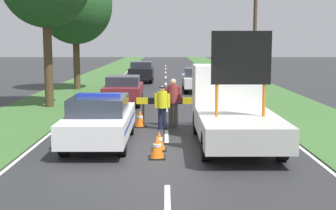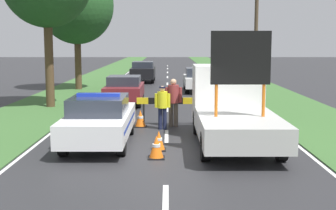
{
  "view_description": "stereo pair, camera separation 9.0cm",
  "coord_description": "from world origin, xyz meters",
  "px_view_note": "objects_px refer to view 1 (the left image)",
  "views": [
    {
      "loc": [
        -0.04,
        -13.2,
        3.14
      ],
      "look_at": [
        0.05,
        1.74,
        1.1
      ],
      "focal_mm": 50.0,
      "sensor_mm": 36.0,
      "label": 1
    },
    {
      "loc": [
        0.05,
        -13.2,
        3.14
      ],
      "look_at": [
        0.05,
        1.74,
        1.1
      ],
      "focal_mm": 50.0,
      "sensor_mm": 36.0,
      "label": 2
    }
  ],
  "objects_px": {
    "traffic_cone_near_truck": "(114,117)",
    "traffic_cone_lane_edge": "(200,115)",
    "traffic_cone_near_police": "(157,147)",
    "roadside_tree_near_right": "(75,5)",
    "traffic_cone_behind_barrier": "(140,118)",
    "road_barrier": "(171,103)",
    "police_officer": "(162,104)",
    "police_car": "(100,120)",
    "work_truck": "(232,107)",
    "queued_car_wagon_maroon": "(124,89)",
    "queued_car_sedan_black": "(142,71)",
    "pedestrian_civilian": "(173,99)",
    "utility_pole": "(255,21)",
    "queued_car_van_white": "(198,79)",
    "traffic_cone_centre_front": "(159,141)"
  },
  "relations": [
    {
      "from": "traffic_cone_lane_edge",
      "to": "queued_car_wagon_maroon",
      "type": "relative_size",
      "value": 0.16
    },
    {
      "from": "traffic_cone_near_police",
      "to": "roadside_tree_near_right",
      "type": "xyz_separation_m",
      "value": [
        -5.53,
        18.11,
        5.09
      ]
    },
    {
      "from": "work_truck",
      "to": "traffic_cone_centre_front",
      "type": "xyz_separation_m",
      "value": [
        -2.26,
        -1.17,
        -0.82
      ]
    },
    {
      "from": "pedestrian_civilian",
      "to": "traffic_cone_near_truck",
      "type": "distance_m",
      "value": 2.45
    },
    {
      "from": "pedestrian_civilian",
      "to": "traffic_cone_near_truck",
      "type": "bearing_deg",
      "value": 172.22
    },
    {
      "from": "police_officer",
      "to": "queued_car_wagon_maroon",
      "type": "xyz_separation_m",
      "value": [
        -1.97,
        6.64,
        -0.17
      ]
    },
    {
      "from": "traffic_cone_lane_edge",
      "to": "road_barrier",
      "type": "bearing_deg",
      "value": -161.32
    },
    {
      "from": "queued_car_sedan_black",
      "to": "queued_car_wagon_maroon",
      "type": "bearing_deg",
      "value": 88.94
    },
    {
      "from": "queued_car_wagon_maroon",
      "to": "roadside_tree_near_right",
      "type": "distance_m",
      "value": 9.39
    },
    {
      "from": "road_barrier",
      "to": "roadside_tree_near_right",
      "type": "bearing_deg",
      "value": 107.45
    },
    {
      "from": "police_car",
      "to": "road_barrier",
      "type": "xyz_separation_m",
      "value": [
        2.22,
        3.35,
        0.08
      ]
    },
    {
      "from": "pedestrian_civilian",
      "to": "roadside_tree_near_right",
      "type": "relative_size",
      "value": 0.22
    },
    {
      "from": "police_car",
      "to": "roadside_tree_near_right",
      "type": "bearing_deg",
      "value": 108.7
    },
    {
      "from": "queued_car_sedan_black",
      "to": "utility_pole",
      "type": "height_order",
      "value": "utility_pole"
    },
    {
      "from": "traffic_cone_near_police",
      "to": "traffic_cone_centre_front",
      "type": "distance_m",
      "value": 0.95
    },
    {
      "from": "work_truck",
      "to": "queued_car_sedan_black",
      "type": "height_order",
      "value": "work_truck"
    },
    {
      "from": "work_truck",
      "to": "queued_car_wagon_maroon",
      "type": "bearing_deg",
      "value": -65.36
    },
    {
      "from": "police_car",
      "to": "traffic_cone_near_truck",
      "type": "distance_m",
      "value": 3.57
    },
    {
      "from": "work_truck",
      "to": "roadside_tree_near_right",
      "type": "distance_m",
      "value": 18.33
    },
    {
      "from": "queued_car_van_white",
      "to": "police_car",
      "type": "bearing_deg",
      "value": 75.12
    },
    {
      "from": "road_barrier",
      "to": "queued_car_wagon_maroon",
      "type": "relative_size",
      "value": 0.66
    },
    {
      "from": "traffic_cone_near_police",
      "to": "queued_car_sedan_black",
      "type": "height_order",
      "value": "queued_car_sedan_black"
    },
    {
      "from": "road_barrier",
      "to": "queued_car_van_white",
      "type": "bearing_deg",
      "value": 74.01
    },
    {
      "from": "traffic_cone_near_police",
      "to": "roadside_tree_near_right",
      "type": "height_order",
      "value": "roadside_tree_near_right"
    },
    {
      "from": "pedestrian_civilian",
      "to": "traffic_cone_near_truck",
      "type": "xyz_separation_m",
      "value": [
        -2.26,
        0.52,
        -0.79
      ]
    },
    {
      "from": "traffic_cone_near_police",
      "to": "traffic_cone_behind_barrier",
      "type": "xyz_separation_m",
      "value": [
        -0.71,
        4.68,
        0.0
      ]
    },
    {
      "from": "traffic_cone_near_truck",
      "to": "police_car",
      "type": "bearing_deg",
      "value": -90.47
    },
    {
      "from": "traffic_cone_near_police",
      "to": "roadside_tree_near_right",
      "type": "distance_m",
      "value": 19.61
    },
    {
      "from": "queued_car_sedan_black",
      "to": "traffic_cone_behind_barrier",
      "type": "bearing_deg",
      "value": 92.71
    },
    {
      "from": "road_barrier",
      "to": "traffic_cone_behind_barrier",
      "type": "xyz_separation_m",
      "value": [
        -1.15,
        -0.42,
        -0.53
      ]
    },
    {
      "from": "police_car",
      "to": "utility_pole",
      "type": "xyz_separation_m",
      "value": [
        6.84,
        11.38,
        3.47
      ]
    },
    {
      "from": "work_truck",
      "to": "roadside_tree_near_right",
      "type": "relative_size",
      "value": 0.72
    },
    {
      "from": "road_barrier",
      "to": "pedestrian_civilian",
      "type": "xyz_separation_m",
      "value": [
        0.07,
        -0.34,
        0.2
      ]
    },
    {
      "from": "pedestrian_civilian",
      "to": "traffic_cone_behind_barrier",
      "type": "relative_size",
      "value": 2.8
    },
    {
      "from": "road_barrier",
      "to": "police_officer",
      "type": "relative_size",
      "value": 1.67
    },
    {
      "from": "queued_car_van_white",
      "to": "queued_car_sedan_black",
      "type": "distance_m",
      "value": 7.89
    },
    {
      "from": "traffic_cone_near_truck",
      "to": "traffic_cone_lane_edge",
      "type": "height_order",
      "value": "traffic_cone_lane_edge"
    },
    {
      "from": "utility_pole",
      "to": "traffic_cone_lane_edge",
      "type": "bearing_deg",
      "value": -114.65
    },
    {
      "from": "traffic_cone_lane_edge",
      "to": "queued_car_sedan_black",
      "type": "height_order",
      "value": "queued_car_sedan_black"
    },
    {
      "from": "traffic_cone_behind_barrier",
      "to": "queued_car_sedan_black",
      "type": "height_order",
      "value": "queued_car_sedan_black"
    },
    {
      "from": "pedestrian_civilian",
      "to": "traffic_cone_behind_barrier",
      "type": "xyz_separation_m",
      "value": [
        -1.22,
        -0.08,
        -0.73
      ]
    },
    {
      "from": "police_car",
      "to": "police_officer",
      "type": "height_order",
      "value": "police_car"
    },
    {
      "from": "work_truck",
      "to": "queued_car_van_white",
      "type": "bearing_deg",
      "value": -90.81
    },
    {
      "from": "traffic_cone_centre_front",
      "to": "queued_car_wagon_maroon",
      "type": "bearing_deg",
      "value": 100.91
    },
    {
      "from": "traffic_cone_behind_barrier",
      "to": "police_car",
      "type": "bearing_deg",
      "value": -110.08
    },
    {
      "from": "road_barrier",
      "to": "queued_car_van_white",
      "type": "relative_size",
      "value": 0.59
    },
    {
      "from": "work_truck",
      "to": "road_barrier",
      "type": "distance_m",
      "value": 3.53
    },
    {
      "from": "traffic_cone_centre_front",
      "to": "queued_car_sedan_black",
      "type": "height_order",
      "value": "queued_car_sedan_black"
    },
    {
      "from": "police_car",
      "to": "traffic_cone_near_truck",
      "type": "height_order",
      "value": "police_car"
    },
    {
      "from": "traffic_cone_behind_barrier",
      "to": "traffic_cone_lane_edge",
      "type": "distance_m",
      "value": 2.39
    }
  ]
}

